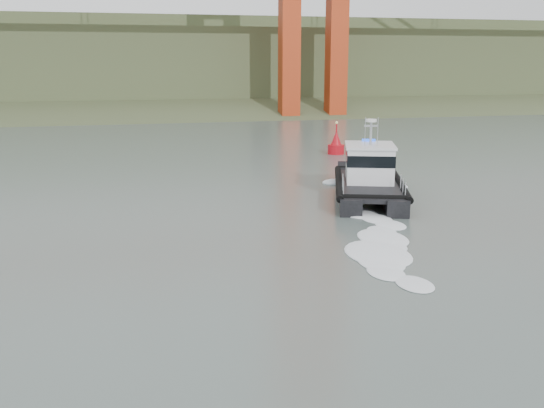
# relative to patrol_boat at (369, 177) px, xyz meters

# --- Properties ---
(ground) EXTENTS (400.00, 400.00, 0.00)m
(ground) POSITION_rel_patrol_boat_xyz_m (-7.87, -16.56, -1.39)
(ground) COLOR #4A5852
(ground) RESTS_ON ground
(headlands) EXTENTS (500.00, 105.36, 27.12)m
(headlands) POSITION_rel_patrol_boat_xyz_m (-7.87, 108.94, 5.65)
(headlands) COLOR #374B2A
(headlands) RESTS_ON ground
(patrol_boat) EXTENTS (7.66, 12.20, 5.56)m
(patrol_boat) POSITION_rel_patrol_boat_xyz_m (0.00, 0.00, 0.00)
(patrol_boat) COLOR black
(patrol_boat) RESTS_ON ground
(nav_buoy) EXTENTS (1.68, 1.68, 3.50)m
(nav_buoy) POSITION_rel_patrol_boat_xyz_m (4.48, 19.40, -0.47)
(nav_buoy) COLOR #AF0C15
(nav_buoy) RESTS_ON ground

